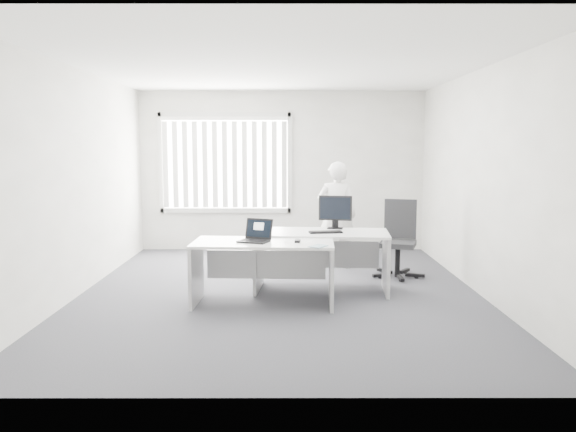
{
  "coord_description": "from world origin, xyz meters",
  "views": [
    {
      "loc": [
        0.09,
        -6.94,
        1.85
      ],
      "look_at": [
        0.1,
        0.15,
        0.96
      ],
      "focal_mm": 35.0,
      "sensor_mm": 36.0,
      "label": 1
    }
  ],
  "objects_px": {
    "office_chair": "(398,253)",
    "monitor": "(335,212)",
    "desk_near": "(263,259)",
    "person": "(337,215)",
    "desk_far": "(322,248)",
    "laptop": "(254,231)"
  },
  "relations": [
    {
      "from": "desk_near",
      "to": "person",
      "type": "distance_m",
      "value": 2.26
    },
    {
      "from": "office_chair",
      "to": "person",
      "type": "bearing_deg",
      "value": 162.74
    },
    {
      "from": "office_chair",
      "to": "desk_far",
      "type": "bearing_deg",
      "value": -126.8
    },
    {
      "from": "desk_far",
      "to": "monitor",
      "type": "height_order",
      "value": "monitor"
    },
    {
      "from": "office_chair",
      "to": "monitor",
      "type": "xyz_separation_m",
      "value": [
        -0.95,
        -0.53,
        0.64
      ]
    },
    {
      "from": "person",
      "to": "desk_far",
      "type": "bearing_deg",
      "value": 85.78
    },
    {
      "from": "person",
      "to": "desk_near",
      "type": "bearing_deg",
      "value": 71.11
    },
    {
      "from": "desk_near",
      "to": "office_chair",
      "type": "relative_size",
      "value": 1.53
    },
    {
      "from": "desk_far",
      "to": "laptop",
      "type": "distance_m",
      "value": 1.1
    },
    {
      "from": "desk_near",
      "to": "monitor",
      "type": "xyz_separation_m",
      "value": [
        0.91,
        0.88,
        0.45
      ]
    },
    {
      "from": "office_chair",
      "to": "monitor",
      "type": "bearing_deg",
      "value": -132.52
    },
    {
      "from": "laptop",
      "to": "person",
      "type": "bearing_deg",
      "value": 83.14
    },
    {
      "from": "desk_far",
      "to": "laptop",
      "type": "xyz_separation_m",
      "value": [
        -0.83,
        -0.65,
        0.32
      ]
    },
    {
      "from": "office_chair",
      "to": "monitor",
      "type": "relative_size",
      "value": 2.5
    },
    {
      "from": "person",
      "to": "monitor",
      "type": "relative_size",
      "value": 3.71
    },
    {
      "from": "laptop",
      "to": "monitor",
      "type": "bearing_deg",
      "value": 64.38
    },
    {
      "from": "person",
      "to": "monitor",
      "type": "bearing_deg",
      "value": 92.29
    },
    {
      "from": "office_chair",
      "to": "laptop",
      "type": "distance_m",
      "value": 2.5
    },
    {
      "from": "person",
      "to": "monitor",
      "type": "height_order",
      "value": "person"
    },
    {
      "from": "desk_near",
      "to": "desk_far",
      "type": "distance_m",
      "value": 0.94
    },
    {
      "from": "desk_near",
      "to": "laptop",
      "type": "relative_size",
      "value": 4.99
    },
    {
      "from": "desk_far",
      "to": "monitor",
      "type": "bearing_deg",
      "value": 59.43
    }
  ]
}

